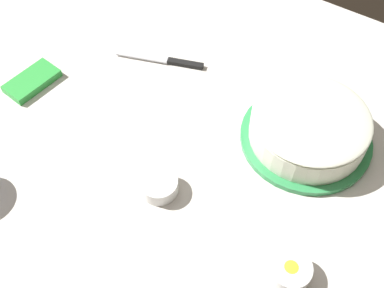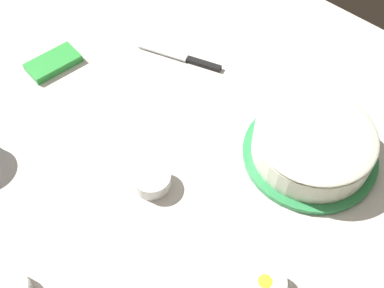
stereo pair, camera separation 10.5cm
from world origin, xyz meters
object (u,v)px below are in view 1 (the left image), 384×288
at_px(spreading_knife, 168,61).
at_px(sprinkle_bowl_orange, 159,185).
at_px(frosted_cake, 309,128).
at_px(candy_box_lower, 32,81).
at_px(sprinkle_bowl_yellow, 290,270).

relative_size(spreading_knife, sprinkle_bowl_orange, 2.77).
distance_m(frosted_cake, candy_box_lower, 0.69).
height_order(sprinkle_bowl_yellow, candy_box_lower, sprinkle_bowl_yellow).
bearing_deg(spreading_knife, sprinkle_bowl_orange, -147.70).
relative_size(frosted_cake, candy_box_lower, 2.24).
relative_size(frosted_cake, sprinkle_bowl_orange, 3.68).
relative_size(sprinkle_bowl_orange, candy_box_lower, 0.61).
xyz_separation_m(sprinkle_bowl_orange, candy_box_lower, (0.08, 0.45, -0.01)).
xyz_separation_m(spreading_knife, candy_box_lower, (-0.25, 0.24, 0.00)).
xyz_separation_m(spreading_knife, sprinkle_bowl_orange, (-0.33, -0.21, 0.01)).
xyz_separation_m(spreading_knife, sprinkle_bowl_yellow, (-0.35, -0.53, 0.02)).
height_order(frosted_cake, sprinkle_bowl_yellow, frosted_cake).
distance_m(spreading_knife, candy_box_lower, 0.35).
bearing_deg(frosted_cake, spreading_knife, 85.33).
bearing_deg(candy_box_lower, frosted_cake, -65.18).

